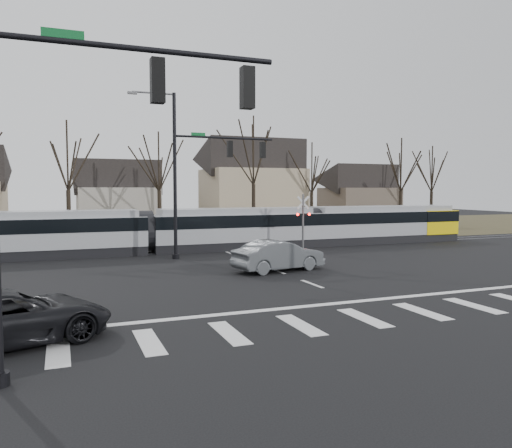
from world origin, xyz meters
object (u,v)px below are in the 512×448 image
object	(u,v)px
rail_crossing_signal	(303,225)
tram	(234,227)
sedan	(279,255)
suv	(7,317)

from	to	relation	value
rail_crossing_signal	tram	bearing A→B (deg)	140.90
tram	sedan	xyz separation A→B (m)	(-0.96, -10.06, -0.79)
rail_crossing_signal	suv	bearing A→B (deg)	-137.54
tram	rail_crossing_signal	bearing A→B (deg)	-39.10
suv	sedan	bearing A→B (deg)	-72.73
sedan	suv	xyz separation A→B (m)	(-12.20, -8.81, -0.04)
suv	rail_crossing_signal	xyz separation A→B (m)	(17.11, 15.65, 1.10)
sedan	suv	world-z (taller)	sedan
tram	suv	world-z (taller)	tram
sedan	suv	distance (m)	15.04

